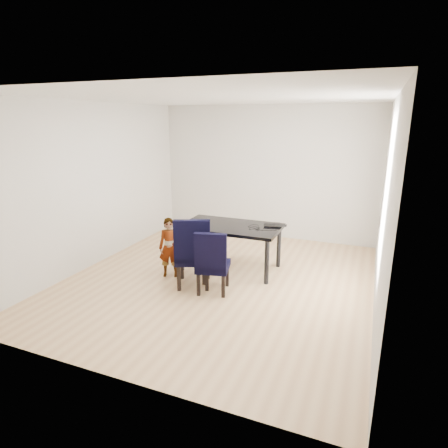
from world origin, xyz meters
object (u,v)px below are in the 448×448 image
at_px(dining_table, 231,247).
at_px(chair_right, 213,261).
at_px(child, 170,248).
at_px(plate, 191,226).
at_px(chair_left, 193,251).
at_px(laptop, 276,225).

xyz_separation_m(dining_table, chair_right, (0.07, -0.89, 0.09)).
height_order(child, plate, child).
bearing_deg(chair_right, chair_left, 152.68).
bearing_deg(plate, chair_right, -42.78).
xyz_separation_m(child, plate, (0.21, 0.35, 0.28)).
bearing_deg(plate, child, -121.18).
height_order(chair_left, laptop, chair_left).
relative_size(dining_table, child, 1.69).
height_order(chair_right, laptop, chair_right).
distance_m(chair_right, child, 0.88).
distance_m(chair_right, laptop, 1.33).
relative_size(chair_right, child, 0.98).
bearing_deg(dining_table, child, -140.00).
bearing_deg(child, chair_left, -37.88).
relative_size(dining_table, chair_left, 1.50).
relative_size(chair_right, plate, 3.33).
distance_m(child, laptop, 1.74).
distance_m(dining_table, plate, 0.75).
xyz_separation_m(chair_right, laptop, (0.61, 1.14, 0.30)).
height_order(plate, laptop, laptop).
height_order(chair_left, child, chair_left).
xyz_separation_m(dining_table, chair_left, (-0.29, -0.80, 0.16)).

